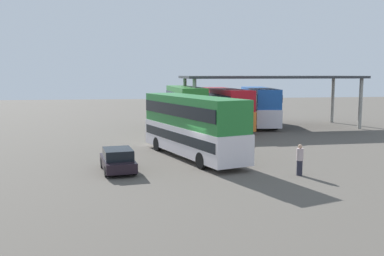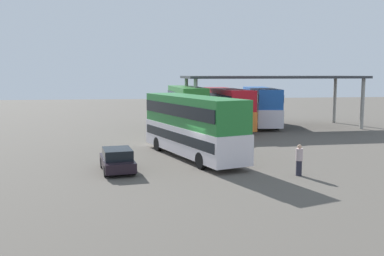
% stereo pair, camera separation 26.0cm
% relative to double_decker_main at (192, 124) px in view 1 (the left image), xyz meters
% --- Properties ---
extents(ground_plane, '(140.00, 140.00, 0.00)m').
position_rel_double_decker_main_xyz_m(ground_plane, '(0.62, -3.03, -2.27)').
color(ground_plane, '#554F48').
extents(double_decker_main, '(5.81, 11.06, 4.13)m').
position_rel_double_decker_main_xyz_m(double_decker_main, '(0.00, 0.00, 0.00)').
color(double_decker_main, silver).
rests_on(double_decker_main, ground_plane).
extents(parked_hatchback, '(2.25, 4.03, 1.35)m').
position_rel_double_decker_main_xyz_m(parked_hatchback, '(-4.84, -3.48, -1.60)').
color(parked_hatchback, black).
rests_on(parked_hatchback, ground_plane).
extents(double_decker_near_canopy, '(2.95, 10.79, 4.29)m').
position_rel_double_decker_main_xyz_m(double_decker_near_canopy, '(1.49, 14.56, 0.08)').
color(double_decker_near_canopy, silver).
rests_on(double_decker_near_canopy, ground_plane).
extents(double_decker_mid_row, '(3.26, 10.75, 4.07)m').
position_rel_double_decker_main_xyz_m(double_decker_mid_row, '(5.64, 14.34, -0.03)').
color(double_decker_mid_row, orange).
rests_on(double_decker_mid_row, ground_plane).
extents(double_decker_far_right, '(3.65, 10.92, 4.06)m').
position_rel_double_decker_main_xyz_m(double_decker_far_right, '(9.81, 16.45, -0.04)').
color(double_decker_far_right, silver).
rests_on(double_decker_far_right, ground_plane).
extents(depot_canopy, '(18.51, 7.40, 5.37)m').
position_rel_double_decker_main_xyz_m(depot_canopy, '(10.49, 14.89, 2.77)').
color(depot_canopy, '#33353A').
rests_on(depot_canopy, ground_plane).
extents(pedestrian_waiting, '(0.38, 0.38, 1.75)m').
position_rel_double_decker_main_xyz_m(pedestrian_waiting, '(5.15, -5.91, -1.39)').
color(pedestrian_waiting, '#262633').
rests_on(pedestrian_waiting, ground_plane).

